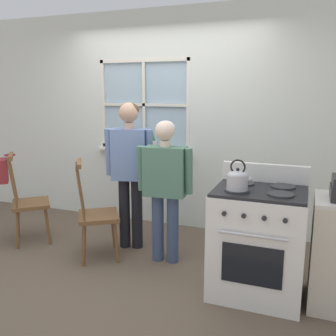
{
  "coord_description": "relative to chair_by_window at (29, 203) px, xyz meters",
  "views": [
    {
      "loc": [
        1.67,
        -3.02,
        1.72
      ],
      "look_at": [
        0.44,
        0.23,
        1.0
      ],
      "focal_mm": 40.0,
      "sensor_mm": 36.0,
      "label": 1
    }
  ],
  "objects": [
    {
      "name": "handbag",
      "position": [
        -0.18,
        -0.15,
        0.41
      ],
      "size": [
        0.25,
        0.25,
        0.31
      ],
      "color": "maroon",
      "rests_on": "chair_by_window"
    },
    {
      "name": "person_elderly_left",
      "position": [
        1.17,
        0.27,
        0.52
      ],
      "size": [
        0.53,
        0.29,
        1.6
      ],
      "rotation": [
        0.0,
        0.0,
        0.23
      ],
      "color": "black",
      "rests_on": "ground_plane"
    },
    {
      "name": "kettle",
      "position": [
        2.44,
        -0.36,
        0.57
      ],
      "size": [
        0.21,
        0.17,
        0.25
      ],
      "color": "#B7B7BC",
      "rests_on": "stove"
    },
    {
      "name": "wall_back",
      "position": [
        1.3,
        1.14,
        0.88
      ],
      "size": [
        6.4,
        0.16,
        2.7
      ],
      "color": "silver",
      "rests_on": "ground_plane"
    },
    {
      "name": "person_teen_center",
      "position": [
        1.65,
        0.07,
        0.41
      ],
      "size": [
        0.57,
        0.24,
        1.44
      ],
      "rotation": [
        0.0,
        0.0,
        0.07
      ],
      "color": "#384766",
      "rests_on": "ground_plane"
    },
    {
      "name": "chair_near_wall",
      "position": [
        0.95,
        -0.1,
        0.0
      ],
      "size": [
        0.57,
        0.57,
        1.03
      ],
      "rotation": [
        0.0,
        0.0,
        2.16
      ],
      "color": "brown",
      "rests_on": "ground_plane"
    },
    {
      "name": "ground_plane",
      "position": [
        1.28,
        -0.26,
        -0.46
      ],
      "size": [
        16.0,
        16.0,
        0.0
      ],
      "primitive_type": "plane",
      "color": "brown"
    },
    {
      "name": "chair_by_window",
      "position": [
        0.0,
        0.0,
        0.0
      ],
      "size": [
        0.58,
        0.58,
        1.03
      ],
      "rotation": [
        0.0,
        0.0,
        2.29
      ],
      "color": "brown",
      "rests_on": "ground_plane"
    },
    {
      "name": "potted_plant",
      "position": [
        1.08,
        1.05,
        0.6
      ],
      "size": [
        0.15,
        0.15,
        0.29
      ],
      "color": "beige",
      "rests_on": "wall_back"
    },
    {
      "name": "stove",
      "position": [
        2.61,
        -0.22,
        0.02
      ],
      "size": [
        0.75,
        0.68,
        1.08
      ],
      "color": "white",
      "rests_on": "ground_plane"
    }
  ]
}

